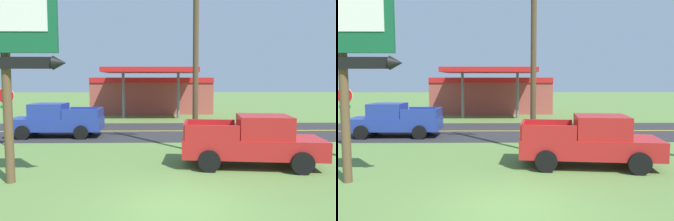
# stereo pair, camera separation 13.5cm
# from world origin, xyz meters

# --- Properties ---
(ground_plane) EXTENTS (180.00, 180.00, 0.00)m
(ground_plane) POSITION_xyz_m (0.00, 0.00, 0.00)
(ground_plane) COLOR #5B7F3D
(road_asphalt) EXTENTS (140.00, 8.00, 0.02)m
(road_asphalt) POSITION_xyz_m (0.00, 13.00, 0.01)
(road_asphalt) COLOR #2B2B2D
(road_asphalt) RESTS_ON ground
(road_centre_line) EXTENTS (126.00, 0.20, 0.01)m
(road_centre_line) POSITION_xyz_m (0.00, 13.00, 0.02)
(road_centre_line) COLOR gold
(road_centre_line) RESTS_ON road_asphalt
(motel_sign) EXTENTS (3.61, 0.54, 6.27)m
(motel_sign) POSITION_xyz_m (-5.11, 2.06, 4.39)
(motel_sign) COLOR brown
(motel_sign) RESTS_ON ground
(stop_sign) EXTENTS (0.80, 0.08, 2.95)m
(stop_sign) POSITION_xyz_m (-7.91, 7.96, 2.03)
(stop_sign) COLOR slate
(stop_sign) RESTS_ON ground
(utility_pole) EXTENTS (1.87, 0.26, 9.51)m
(utility_pole) POSITION_xyz_m (1.23, 6.78, 5.06)
(utility_pole) COLOR brown
(utility_pole) RESTS_ON ground
(gas_station) EXTENTS (12.00, 11.50, 4.40)m
(gas_station) POSITION_xyz_m (-1.21, 26.27, 1.94)
(gas_station) COLOR #A84C42
(gas_station) RESTS_ON ground
(pickup_red_parked_on_lawn) EXTENTS (5.40, 2.71, 1.96)m
(pickup_red_parked_on_lawn) POSITION_xyz_m (3.15, 4.07, 0.96)
(pickup_red_parked_on_lawn) COLOR red
(pickup_red_parked_on_lawn) RESTS_ON ground
(pickup_blue_on_road) EXTENTS (5.20, 2.24, 1.96)m
(pickup_blue_on_road) POSITION_xyz_m (-6.48, 11.00, 0.96)
(pickup_blue_on_road) COLOR #233893
(pickup_blue_on_road) RESTS_ON ground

